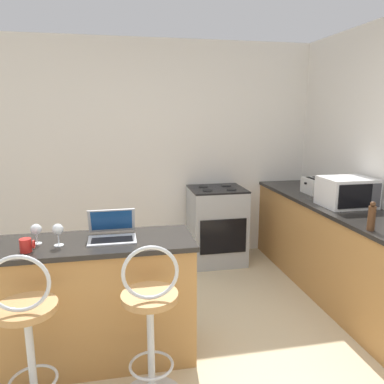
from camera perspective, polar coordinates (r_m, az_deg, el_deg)
wall_back at (r=4.52m, az=-6.79°, el=5.94°), size 12.00×0.06×2.60m
breakfast_bar at (r=2.86m, az=-14.38°, el=-15.81°), size 1.39×0.53×0.90m
counter_right at (r=3.84m, az=22.51°, el=-8.99°), size 0.60×3.03×0.90m
bar_stool_near at (r=2.45m, az=-23.61°, el=-20.28°), size 0.40×0.40×1.06m
bar_stool_far at (r=2.39m, az=-6.31°, el=-20.03°), size 0.40×0.40×1.06m
laptop at (r=2.70m, az=-12.10°, el=-5.84°), size 0.33×0.28×0.20m
microwave at (r=3.80m, az=22.55°, el=0.00°), size 0.47×0.38×0.27m
toaster at (r=4.28m, az=18.14°, el=0.89°), size 0.21×0.26×0.17m
stove_range at (r=4.50m, az=3.78°, el=-5.07°), size 0.63×0.58×0.91m
mug_red at (r=2.61m, az=-23.94°, el=-7.43°), size 0.09×0.07×0.09m
pepper_mill at (r=3.10m, az=25.70°, el=-3.43°), size 0.06×0.06×0.22m
wine_glass_tall at (r=2.63m, az=-19.77°, el=-5.48°), size 0.07×0.07×0.15m
wine_glass_short at (r=2.72m, az=-22.66°, el=-5.38°), size 0.07×0.07×0.14m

